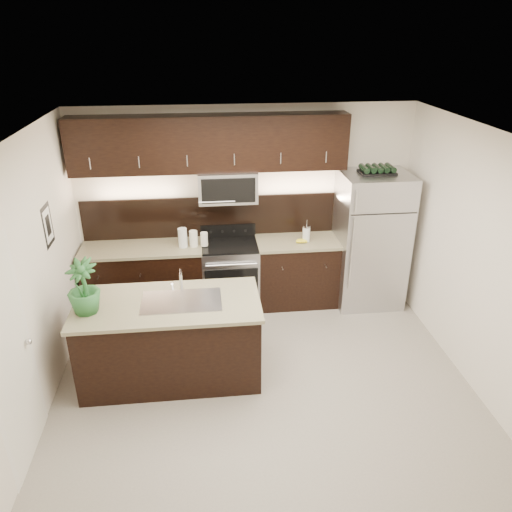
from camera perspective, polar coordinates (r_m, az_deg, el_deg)
The scene contains 12 objects.
ground at distance 5.75m, azimuth 0.81°, elevation -13.87°, with size 4.50×4.50×0.00m, color gray.
room_walls at distance 4.82m, azimuth -0.33°, elevation 1.65°, with size 4.52×4.02×2.71m.
counter_run at distance 6.88m, azimuth -4.68°, elevation -2.19°, with size 3.51×0.65×0.94m.
upper_fixtures at distance 6.45m, azimuth -5.01°, elevation 11.75°, with size 3.49×0.40×1.66m.
island at distance 5.61m, azimuth -9.75°, elevation -9.35°, with size 1.96×0.96×0.94m.
sink_faucet at distance 5.36m, azimuth -8.51°, elevation -4.95°, with size 0.84×0.50×0.28m.
refrigerator at distance 7.00m, azimuth 12.89°, elevation 1.85°, with size 0.89×0.81×1.85m, color #B2B2B7.
wine_rack at distance 6.69m, azimuth 13.68°, elevation 9.57°, with size 0.46×0.28×0.11m.
plant at distance 5.26m, azimuth -19.16°, elevation -3.35°, with size 0.32×0.32×0.58m, color #27622D.
canisters at distance 6.60m, azimuth -7.46°, elevation 2.02°, with size 0.39×0.12×0.26m.
french_press at distance 6.73m, azimuth 5.77°, elevation 2.57°, with size 0.10×0.10×0.30m.
bananas at distance 6.71m, azimuth 4.83°, elevation 1.74°, with size 0.16×0.12×0.05m, color yellow.
Camera 1 is at (-0.57, -4.44, 3.60)m, focal length 35.00 mm.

